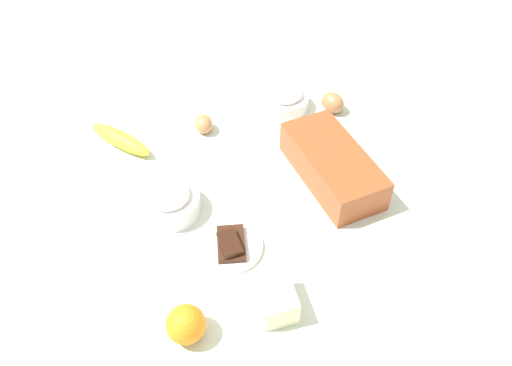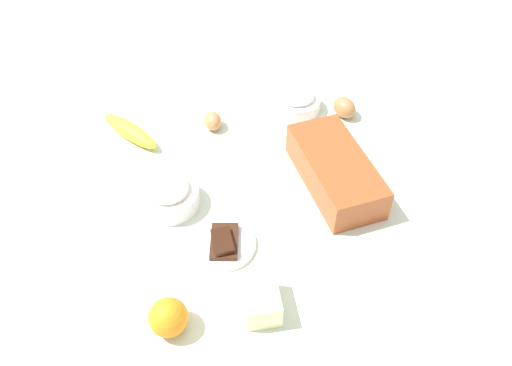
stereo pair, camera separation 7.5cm
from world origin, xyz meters
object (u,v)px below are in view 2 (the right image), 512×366
at_px(loaf_pan, 335,170).
at_px(flour_bowl, 169,195).
at_px(egg_near_butter, 213,121).
at_px(butter_block, 261,299).
at_px(orange_fruit, 168,317).
at_px(chocolate_plate, 224,243).
at_px(sugar_bowl, 297,101).
at_px(egg_beside_bowl, 344,107).
at_px(banana, 130,131).

xyz_separation_m(loaf_pan, flour_bowl, (0.00, -0.38, -0.01)).
bearing_deg(egg_near_butter, butter_block, 3.05).
relative_size(orange_fruit, chocolate_plate, 0.55).
bearing_deg(orange_fruit, loaf_pan, 127.58).
xyz_separation_m(flour_bowl, chocolate_plate, (0.14, 0.10, -0.02)).
bearing_deg(sugar_bowl, orange_fruit, -32.40).
bearing_deg(egg_near_butter, loaf_pan, 45.92).
distance_m(flour_bowl, chocolate_plate, 0.17).
xyz_separation_m(orange_fruit, egg_beside_bowl, (-0.54, 0.49, -0.01)).
distance_m(butter_block, chocolate_plate, 0.16).
height_order(banana, egg_beside_bowl, egg_beside_bowl).
relative_size(flour_bowl, orange_fruit, 1.81).
bearing_deg(loaf_pan, orange_fruit, -61.32).
height_order(orange_fruit, butter_block, orange_fruit).
relative_size(banana, butter_block, 2.11).
bearing_deg(butter_block, loaf_pan, 142.53).
height_order(sugar_bowl, butter_block, sugar_bowl).
distance_m(sugar_bowl, egg_beside_bowl, 0.13).
xyz_separation_m(sugar_bowl, egg_beside_bowl, (0.04, 0.12, -0.00)).
xyz_separation_m(orange_fruit, egg_near_butter, (-0.55, 0.14, -0.01)).
bearing_deg(orange_fruit, chocolate_plate, 143.73).
bearing_deg(loaf_pan, banana, -126.73).
bearing_deg(orange_fruit, egg_near_butter, 165.56).
xyz_separation_m(orange_fruit, chocolate_plate, (-0.16, 0.12, -0.03)).
bearing_deg(egg_beside_bowl, butter_block, -31.12).
distance_m(sugar_bowl, egg_near_butter, 0.23).
bearing_deg(chocolate_plate, flour_bowl, -143.10).
bearing_deg(flour_bowl, chocolate_plate, 36.90).
xyz_separation_m(banana, butter_block, (0.54, 0.24, 0.01)).
bearing_deg(butter_block, sugar_bowl, 160.67).
bearing_deg(flour_bowl, loaf_pan, 90.30).
relative_size(loaf_pan, egg_near_butter, 5.15).
bearing_deg(banana, flour_bowl, 19.36).
height_order(egg_beside_bowl, chocolate_plate, egg_beside_bowl).
bearing_deg(flour_bowl, banana, -160.64).
distance_m(loaf_pan, flour_bowl, 0.38).
distance_m(butter_block, egg_near_butter, 0.54).
height_order(loaf_pan, egg_beside_bowl, loaf_pan).
height_order(loaf_pan, butter_block, loaf_pan).
bearing_deg(banana, sugar_bowl, 94.84).
height_order(loaf_pan, egg_near_butter, loaf_pan).
bearing_deg(banana, chocolate_plate, 26.29).
distance_m(flour_bowl, sugar_bowl, 0.45).
bearing_deg(loaf_pan, butter_block, -46.37).
bearing_deg(butter_block, egg_near_butter, -176.95).
bearing_deg(loaf_pan, chocolate_plate, -71.98).
xyz_separation_m(sugar_bowl, banana, (0.04, -0.44, -0.01)).
height_order(loaf_pan, flour_bowl, loaf_pan).
bearing_deg(egg_beside_bowl, flour_bowl, -63.16).
xyz_separation_m(sugar_bowl, chocolate_plate, (0.42, -0.25, -0.02)).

